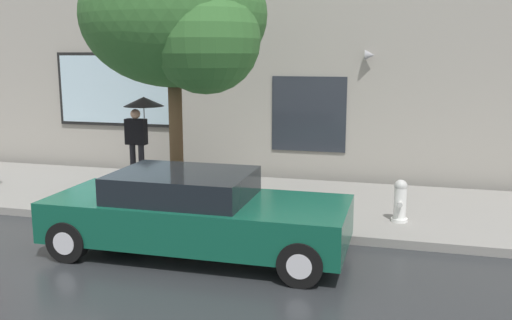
# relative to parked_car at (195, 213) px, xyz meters

# --- Properties ---
(ground_plane) EXTENTS (60.00, 60.00, 0.00)m
(ground_plane) POSITION_rel_parked_car_xyz_m (-1.35, 0.03, -0.66)
(ground_plane) COLOR #282B2D
(sidewalk) EXTENTS (20.00, 4.00, 0.15)m
(sidewalk) POSITION_rel_parked_car_xyz_m (-1.35, 3.03, -0.59)
(sidewalk) COLOR gray
(sidewalk) RESTS_ON ground
(building_facade) EXTENTS (20.00, 0.67, 7.00)m
(building_facade) POSITION_rel_parked_car_xyz_m (-1.37, 5.53, 2.82)
(building_facade) COLOR #9E998E
(building_facade) RESTS_ON ground
(parked_car) EXTENTS (4.70, 1.91, 1.31)m
(parked_car) POSITION_rel_parked_car_xyz_m (0.00, 0.00, 0.00)
(parked_car) COLOR #0F4C38
(parked_car) RESTS_ON ground
(fire_hydrant) EXTENTS (0.30, 0.44, 0.77)m
(fire_hydrant) POSITION_rel_parked_car_xyz_m (3.12, 2.09, -0.14)
(fire_hydrant) COLOR white
(fire_hydrant) RESTS_ON sidewalk
(pedestrian_with_umbrella) EXTENTS (0.95, 0.95, 1.99)m
(pedestrian_with_umbrella) POSITION_rel_parked_car_xyz_m (-2.86, 3.96, 1.05)
(pedestrian_with_umbrella) COLOR black
(pedestrian_with_umbrella) RESTS_ON sidewalk
(street_tree) EXTENTS (3.50, 2.98, 4.98)m
(street_tree) POSITION_rel_parked_car_xyz_m (-0.91, 1.76, 3.06)
(street_tree) COLOR #4C3823
(street_tree) RESTS_ON sidewalk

